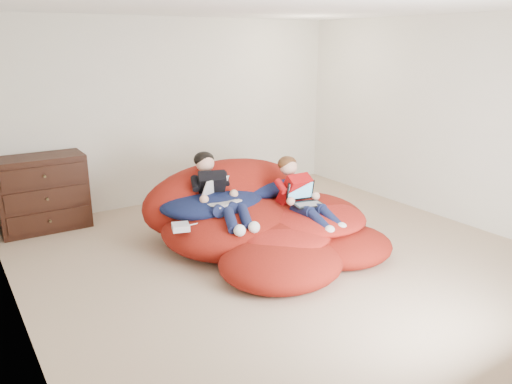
# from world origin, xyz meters

# --- Properties ---
(room_shell) EXTENTS (5.10, 5.10, 2.77)m
(room_shell) POSITION_xyz_m (0.00, 0.00, 0.22)
(room_shell) COLOR tan
(room_shell) RESTS_ON ground
(dresser) EXTENTS (1.00, 0.57, 0.90)m
(dresser) POSITION_xyz_m (-1.90, 2.23, 0.45)
(dresser) COLOR black
(dresser) RESTS_ON ground
(beanbag_pile) EXTENTS (2.42, 2.38, 0.93)m
(beanbag_pile) POSITION_xyz_m (0.03, 0.44, 0.28)
(beanbag_pile) COLOR maroon
(beanbag_pile) RESTS_ON ground
(cream_pillow) EXTENTS (0.40, 0.25, 0.25)m
(cream_pillow) POSITION_xyz_m (-0.42, 1.28, 0.62)
(cream_pillow) COLOR white
(cream_pillow) RESTS_ON beanbag_pile
(older_boy) EXTENTS (0.39, 1.05, 0.67)m
(older_boy) POSITION_xyz_m (-0.45, 0.56, 0.67)
(older_boy) COLOR black
(older_boy) RESTS_ON beanbag_pile
(younger_boy) EXTENTS (0.29, 1.00, 0.66)m
(younger_boy) POSITION_xyz_m (0.37, 0.16, 0.61)
(younger_boy) COLOR #B81012
(younger_boy) RESTS_ON beanbag_pile
(laptop_white) EXTENTS (0.40, 0.44, 0.23)m
(laptop_white) POSITION_xyz_m (-0.45, 0.50, 0.62)
(laptop_white) COLOR silver
(laptop_white) RESTS_ON older_boy
(laptop_black) EXTENTS (0.36, 0.33, 0.24)m
(laptop_black) POSITION_xyz_m (0.37, 0.10, 0.56)
(laptop_black) COLOR black
(laptop_black) RESTS_ON younger_boy
(power_adapter) EXTENTS (0.21, 0.21, 0.06)m
(power_adapter) POSITION_xyz_m (-0.97, 0.36, 0.42)
(power_adapter) COLOR silver
(power_adapter) RESTS_ON beanbag_pile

